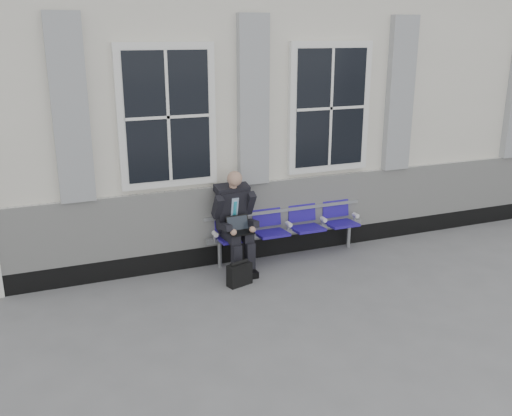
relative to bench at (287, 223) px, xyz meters
name	(u,v)px	position (x,y,z in m)	size (l,w,h in m)	color
ground	(352,285)	(0.39, -1.32, -0.55)	(70.00, 70.00, 0.00)	slate
station_building	(257,97)	(0.38, 2.15, 1.67)	(14.40, 4.40, 4.49)	silver
bench	(287,223)	(0.00, 0.00, 0.00)	(2.60, 0.47, 0.91)	#9EA0A3
businessman	(235,217)	(-0.90, -0.14, 0.24)	(0.61, 0.82, 1.47)	black
briefcase	(239,274)	(-1.05, -0.72, -0.39)	(0.37, 0.24, 0.36)	black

